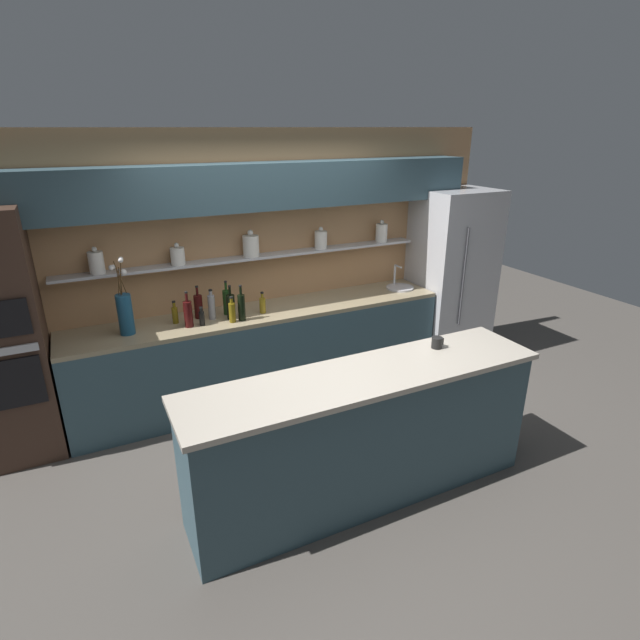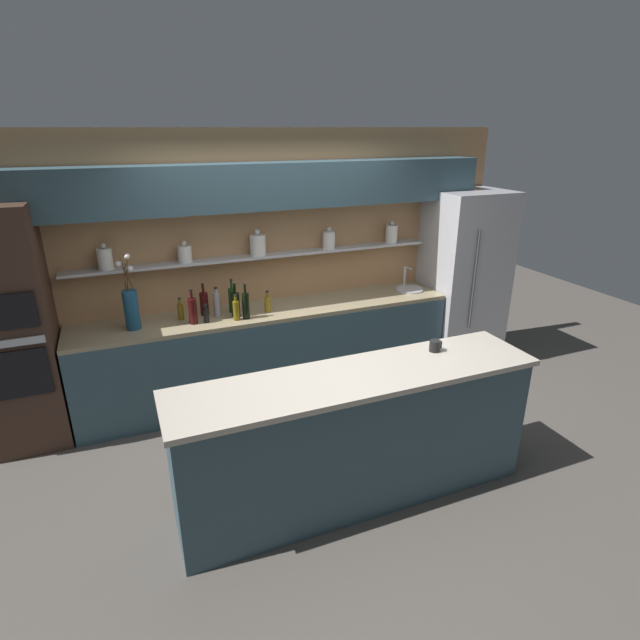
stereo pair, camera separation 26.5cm
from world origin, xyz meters
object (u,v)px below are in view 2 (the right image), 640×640
(oven_tower, at_px, (13,331))
(bottle_oil_1, at_px, (181,311))
(bottle_oil_8, at_px, (268,303))
(bottle_oil_0, at_px, (236,310))
(bottle_wine_3, at_px, (232,300))
(sink_fixture, at_px, (409,288))
(coffee_mug, at_px, (435,346))
(flower_vase, at_px, (131,307))
(bottle_wine_2, at_px, (204,303))
(bottle_wine_9, at_px, (236,304))
(refrigerator, at_px, (463,279))
(bottle_sauce_5, at_px, (206,315))
(bottle_wine_6, at_px, (193,311))
(bottle_spirit_7, at_px, (217,304))
(bottle_wine_4, at_px, (246,305))

(oven_tower, distance_m, bottle_oil_1, 1.35)
(bottle_oil_8, bearing_deg, oven_tower, 178.58)
(bottle_oil_0, xyz_separation_m, bottle_wine_3, (0.02, 0.22, 0.03))
(sink_fixture, height_order, coffee_mug, sink_fixture)
(flower_vase, distance_m, bottle_oil_0, 0.92)
(bottle_wine_2, xyz_separation_m, bottle_wine_3, (0.27, -0.02, 0.01))
(bottle_wine_9, bearing_deg, bottle_wine_3, 90.56)
(refrigerator, height_order, bottle_wine_9, refrigerator)
(bottle_sauce_5, bearing_deg, refrigerator, 1.48)
(bottle_wine_6, xyz_separation_m, bottle_wine_9, (0.40, 0.04, -0.01))
(sink_fixture, distance_m, bottle_sauce_5, 2.25)
(bottle_sauce_5, relative_size, bottle_spirit_7, 0.61)
(bottle_oil_1, height_order, bottle_wine_4, bottle_wine_4)
(bottle_oil_0, bearing_deg, coffee_mug, -51.35)
(bottle_oil_0, bearing_deg, refrigerator, 2.70)
(bottle_wine_3, distance_m, bottle_sauce_5, 0.34)
(sink_fixture, xyz_separation_m, coffee_mug, (-0.80, -1.64, 0.12))
(flower_vase, relative_size, bottle_wine_4, 2.01)
(oven_tower, height_order, bottle_wine_3, oven_tower)
(flower_vase, relative_size, bottle_wine_3, 2.06)
(flower_vase, distance_m, coffee_mug, 2.62)
(bottle_wine_2, distance_m, coffee_mug, 2.23)
(bottle_oil_1, bearing_deg, refrigerator, -1.47)
(bottle_sauce_5, bearing_deg, bottle_spirit_7, 42.73)
(sink_fixture, distance_m, bottle_wine_9, 1.96)
(sink_fixture, height_order, bottle_oil_0, sink_fixture)
(oven_tower, xyz_separation_m, bottle_wine_9, (1.85, -0.06, 0.01))
(refrigerator, bearing_deg, bottle_wine_2, 177.61)
(bottle_wine_3, relative_size, bottle_wine_4, 0.98)
(bottle_wine_9, bearing_deg, bottle_spirit_7, 158.69)
(sink_fixture, distance_m, bottle_wine_2, 2.23)
(bottle_oil_0, distance_m, bottle_wine_9, 0.10)
(bottle_wine_2, height_order, bottle_oil_8, bottle_wine_2)
(bottle_oil_0, distance_m, bottle_wine_6, 0.39)
(bottle_oil_8, xyz_separation_m, bottle_wine_9, (-0.32, -0.01, 0.04))
(bottle_sauce_5, bearing_deg, bottle_wine_4, -6.59)
(bottle_wine_3, bearing_deg, bottle_spirit_7, -159.87)
(oven_tower, bearing_deg, bottle_wine_3, 1.94)
(refrigerator, distance_m, bottle_sauce_5, 2.93)
(bottle_wine_4, xyz_separation_m, bottle_spirit_7, (-0.24, 0.16, -0.01))
(oven_tower, distance_m, coffee_mug, 3.42)
(flower_vase, distance_m, bottle_wine_4, 1.01)
(bottle_wine_4, bearing_deg, bottle_oil_1, 160.85)
(bottle_wine_6, distance_m, bottle_spirit_7, 0.26)
(refrigerator, xyz_separation_m, bottle_sauce_5, (-2.93, -0.08, 0.01))
(bottle_wine_3, bearing_deg, bottle_wine_6, -158.02)
(bottle_wine_2, height_order, bottle_wine_3, bottle_wine_3)
(refrigerator, height_order, bottle_spirit_7, refrigerator)
(bottle_sauce_5, xyz_separation_m, bottle_oil_8, (0.60, 0.06, 0.01))
(bottle_spirit_7, bearing_deg, flower_vase, -177.80)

